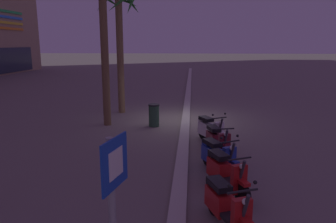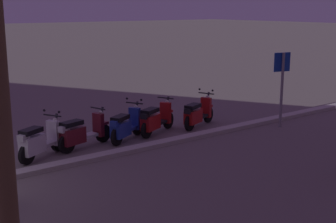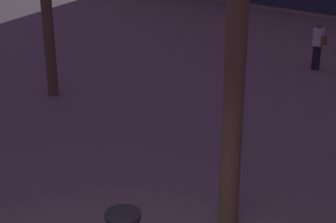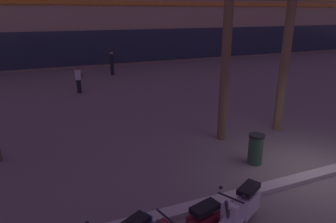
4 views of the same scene
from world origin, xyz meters
name	(u,v)px [view 3 (image 3 of 4)]	position (x,y,z in m)	size (l,w,h in m)	color
pedestrian_window_shopping	(318,45)	(-5.21, 11.94, 0.81)	(0.45, 0.34, 1.54)	black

